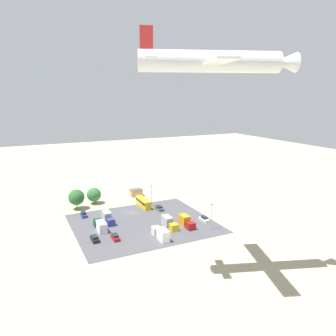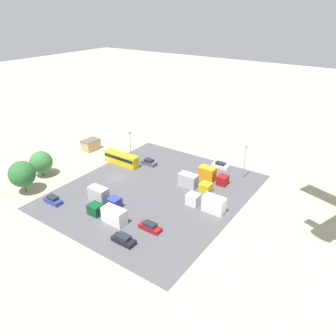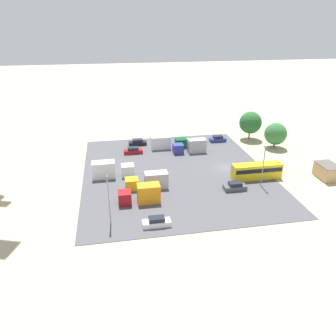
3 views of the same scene
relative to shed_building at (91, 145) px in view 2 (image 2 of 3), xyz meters
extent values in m
plane|color=tan|center=(8.77, 18.93, -1.55)|extent=(400.00, 400.00, 0.00)
cube|color=#4C4C51|center=(8.77, 30.57, -1.51)|extent=(45.78, 39.53, 0.08)
cube|color=tan|center=(0.00, 0.00, -0.07)|extent=(5.00, 3.46, 2.97)
cube|color=#59514C|center=(0.00, 0.00, 1.48)|extent=(5.24, 3.70, 0.12)
cube|color=gold|center=(2.42, 14.59, 0.14)|extent=(2.44, 10.41, 3.22)
cube|color=black|center=(2.42, 14.59, 0.72)|extent=(2.48, 10.00, 0.90)
cube|color=silver|center=(-11.11, 37.67, -1.01)|extent=(1.71, 4.58, 0.93)
cube|color=#1E232D|center=(-11.11, 37.67, -0.21)|extent=(1.44, 2.56, 0.68)
cube|color=black|center=(26.85, 37.11, -1.01)|extent=(1.98, 4.67, 0.92)
cube|color=#1E232D|center=(26.85, 37.11, -0.21)|extent=(1.66, 2.62, 0.68)
cube|color=maroon|center=(21.08, 38.76, -1.01)|extent=(1.78, 4.63, 0.92)
cube|color=#1E232D|center=(21.08, 38.76, -0.21)|extent=(1.50, 2.59, 0.68)
cube|color=#4C5156|center=(-1.65, 20.83, -1.00)|extent=(1.96, 4.37, 0.94)
cube|color=#1E232D|center=(-1.65, 20.83, -0.19)|extent=(1.65, 2.45, 0.69)
cube|color=navy|center=(25.67, 15.35, -0.99)|extent=(1.86, 4.42, 0.96)
cube|color=#1E232D|center=(25.67, 15.35, -0.16)|extent=(1.56, 2.47, 0.70)
cube|color=navy|center=(19.25, 27.74, -0.31)|extent=(2.39, 2.52, 2.32)
cube|color=#B2B2B7|center=(19.25, 22.98, 0.19)|extent=(2.39, 4.47, 3.32)
cube|color=maroon|center=(-3.14, 42.28, -0.28)|extent=(2.49, 2.30, 2.38)
cube|color=orange|center=(-3.14, 37.94, 0.23)|extent=(2.49, 4.08, 3.39)
cube|color=gold|center=(2.22, 40.56, -0.37)|extent=(2.39, 2.54, 2.21)
cube|color=#B2B2B7|center=(2.22, 35.77, 0.10)|extent=(2.39, 4.52, 3.15)
cube|color=#0C4723|center=(23.26, 26.18, -0.33)|extent=(2.46, 2.80, 2.28)
cube|color=white|center=(23.26, 31.48, 0.16)|extent=(2.46, 4.98, 3.26)
cube|color=silver|center=(8.48, 40.92, -0.24)|extent=(2.42, 2.66, 2.47)
cube|color=white|center=(8.48, 45.94, 0.29)|extent=(2.42, 4.73, 3.53)
cylinder|color=brown|center=(18.71, 2.36, -0.72)|extent=(0.36, 0.36, 1.66)
sphere|color=#337038|center=(18.71, 2.36, 2.23)|extent=(5.64, 5.64, 5.64)
cylinder|color=brown|center=(26.24, 6.07, -0.31)|extent=(0.36, 0.36, 2.48)
sphere|color=#28602D|center=(26.24, 6.07, 3.20)|extent=(6.05, 6.05, 6.05)
cylinder|color=gray|center=(-0.95, 15.08, 2.54)|extent=(0.20, 0.20, 8.03)
cube|color=#4C4C51|center=(-0.95, 15.08, 6.74)|extent=(0.90, 0.28, 0.20)
cylinder|color=gray|center=(-9.18, 44.96, 2.70)|extent=(0.20, 0.20, 8.34)
cube|color=#4C4C51|center=(-9.18, 44.96, 7.05)|extent=(0.90, 0.28, 0.20)
camera|label=1|loc=(46.73, 128.30, 40.68)|focal=35.00mm
camera|label=2|loc=(61.32, 71.07, 37.83)|focal=35.00mm
camera|label=3|loc=(-54.95, 43.81, 28.81)|focal=35.00mm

